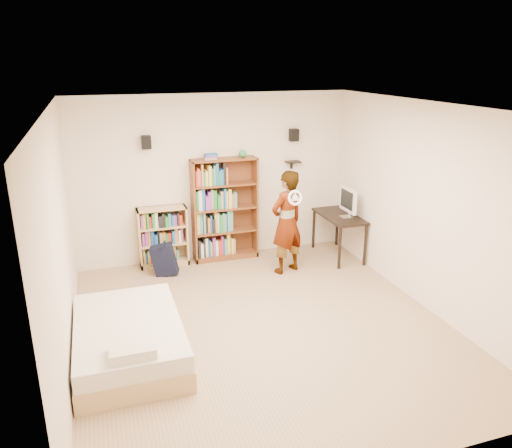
{
  "coord_description": "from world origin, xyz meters",
  "views": [
    {
      "loc": [
        -1.81,
        -5.25,
        3.21
      ],
      "look_at": [
        0.1,
        0.6,
        1.15
      ],
      "focal_mm": 35.0,
      "sensor_mm": 36.0,
      "label": 1
    }
  ],
  "objects_px": {
    "low_bookshelf": "(163,237)",
    "person": "(287,222)",
    "daybed": "(129,335)",
    "computer_desk": "(338,236)",
    "tall_bookshelf": "(225,210)"
  },
  "relations": [
    {
      "from": "low_bookshelf",
      "to": "daybed",
      "type": "xyz_separation_m",
      "value": [
        -0.75,
        -2.51,
        -0.22
      ]
    },
    {
      "from": "computer_desk",
      "to": "daybed",
      "type": "height_order",
      "value": "computer_desk"
    },
    {
      "from": "tall_bookshelf",
      "to": "daybed",
      "type": "relative_size",
      "value": 0.94
    },
    {
      "from": "computer_desk",
      "to": "person",
      "type": "relative_size",
      "value": 0.66
    },
    {
      "from": "tall_bookshelf",
      "to": "daybed",
      "type": "distance_m",
      "value": 3.12
    },
    {
      "from": "computer_desk",
      "to": "person",
      "type": "distance_m",
      "value": 1.2
    },
    {
      "from": "computer_desk",
      "to": "daybed",
      "type": "relative_size",
      "value": 0.59
    },
    {
      "from": "person",
      "to": "computer_desk",
      "type": "bearing_deg",
      "value": 175.53
    },
    {
      "from": "daybed",
      "to": "computer_desk",
      "type": "bearing_deg",
      "value": 28.68
    },
    {
      "from": "tall_bookshelf",
      "to": "daybed",
      "type": "height_order",
      "value": "tall_bookshelf"
    },
    {
      "from": "tall_bookshelf",
      "to": "daybed",
      "type": "bearing_deg",
      "value": -125.49
    },
    {
      "from": "low_bookshelf",
      "to": "person",
      "type": "distance_m",
      "value": 2.01
    },
    {
      "from": "computer_desk",
      "to": "person",
      "type": "bearing_deg",
      "value": -163.25
    },
    {
      "from": "low_bookshelf",
      "to": "computer_desk",
      "type": "distance_m",
      "value": 2.91
    },
    {
      "from": "tall_bookshelf",
      "to": "computer_desk",
      "type": "bearing_deg",
      "value": -15.97
    }
  ]
}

